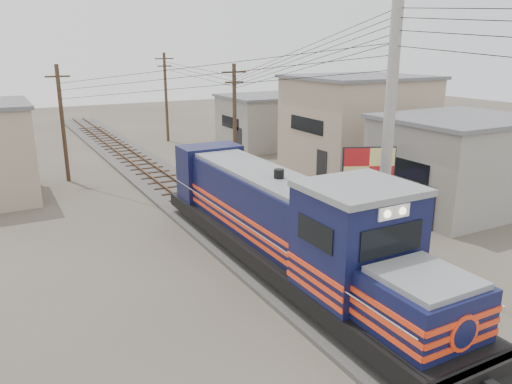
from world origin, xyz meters
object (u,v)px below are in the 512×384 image
billboard (369,168)px  vendor (346,186)px  market_umbrella (360,180)px  locomotive (287,226)px

billboard → vendor: 3.94m
billboard → market_umbrella: billboard is taller
locomotive → vendor: 9.22m
locomotive → market_umbrella: 7.04m
locomotive → market_umbrella: locomotive is taller
billboard → vendor: size_ratio=1.98×
locomotive → vendor: locomotive is taller
locomotive → vendor: bearing=38.5°
market_umbrella → locomotive: bearing=-150.9°
market_umbrella → vendor: market_umbrella is taller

